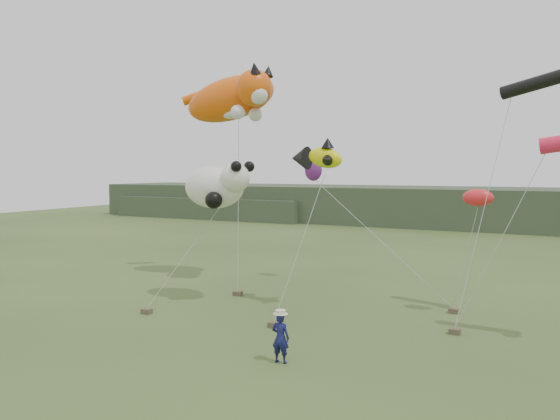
% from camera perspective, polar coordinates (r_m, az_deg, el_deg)
% --- Properties ---
extents(ground, '(120.00, 120.00, 0.00)m').
position_cam_1_polar(ground, '(17.72, -0.37, -15.27)').
color(ground, '#385123').
rests_on(ground, ground).
extents(headland, '(90.00, 13.00, 4.00)m').
position_cam_1_polar(headland, '(60.63, 16.63, 0.29)').
color(headland, '#2D3D28').
rests_on(headland, ground).
extents(festival_attendant, '(0.58, 0.40, 1.55)m').
position_cam_1_polar(festival_attendant, '(17.14, 0.05, -13.21)').
color(festival_attendant, '#14174D').
rests_on(festival_attendant, ground).
extents(sandbag_anchors, '(12.17, 6.12, 0.20)m').
position_cam_1_polar(sandbag_anchors, '(22.56, 2.98, -10.71)').
color(sandbag_anchors, brown).
rests_on(sandbag_anchors, ground).
extents(cat_kite, '(6.58, 3.69, 3.36)m').
position_cam_1_polar(cat_kite, '(29.42, -4.68, 11.66)').
color(cat_kite, '#E2560B').
rests_on(cat_kite, ground).
extents(fish_kite, '(2.64, 1.73, 1.38)m').
position_cam_1_polar(fish_kite, '(23.19, 3.75, 5.53)').
color(fish_kite, '#DBDE08').
rests_on(fish_kite, ground).
extents(panda_kite, '(3.40, 2.20, 2.12)m').
position_cam_1_polar(panda_kite, '(24.51, -6.55, 2.51)').
color(panda_kite, white).
rests_on(panda_kite, ground).
extents(misc_kites, '(9.76, 4.17, 2.03)m').
position_cam_1_polar(misc_kites, '(26.06, 9.99, 3.06)').
color(misc_kites, red).
rests_on(misc_kites, ground).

